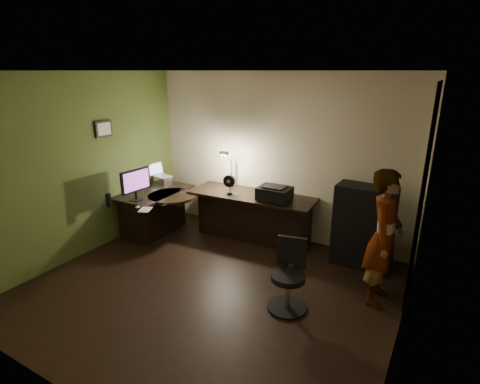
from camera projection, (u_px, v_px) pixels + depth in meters
The scene contains 27 objects.
floor at pixel (210, 289), 4.87m from camera, with size 4.50×4.00×0.01m, color black.
ceiling at pixel (203, 70), 4.03m from camera, with size 4.50×4.00×0.01m, color silver.
wall_back at pixel (277, 157), 6.10m from camera, with size 4.50×0.01×2.70m, color #C3B38D.
wall_front at pixel (54, 260), 2.80m from camera, with size 4.50×0.01×2.70m, color #C3B38D.
wall_left at pixel (81, 167), 5.52m from camera, with size 0.01×4.00×2.70m, color #C3B38D.
wall_right at pixel (412, 228), 3.38m from camera, with size 0.01×4.00×2.70m, color #C3B38D.
green_wall_overlay at pixel (82, 167), 5.51m from camera, with size 0.00×4.00×2.70m, color #4C5F25.
arched_doorway at pixel (422, 197), 4.35m from camera, with size 0.01×0.90×2.60m, color black.
french_door at pixel (397, 285), 3.03m from camera, with size 0.02×0.92×2.10m, color white.
framed_picture at pixel (103, 129), 5.72m from camera, with size 0.04×0.30×0.25m, color black.
desk_left at pixel (155, 212), 6.47m from camera, with size 0.80×1.29×0.75m, color black.
desk_right at pixel (252, 217), 6.21m from camera, with size 2.07×0.73×0.78m, color black.
cabinet at pixel (363, 227), 5.29m from camera, with size 0.80×0.40×1.19m, color black.
laptop_stand at pixel (163, 180), 6.84m from camera, with size 0.26×0.22×0.11m, color silver.
laptop at pixel (162, 170), 6.79m from camera, with size 0.34×0.31×0.23m, color silver.
monitor at pixel (135, 189), 5.88m from camera, with size 0.11×0.55×0.37m, color black.
mouse at pixel (138, 207), 5.58m from camera, with size 0.06×0.08×0.03m, color silver.
phone at pixel (183, 190), 6.43m from camera, with size 0.07×0.14×0.01m, color black.
pen at pixel (164, 205), 5.70m from camera, with size 0.01×0.14×0.01m, color black.
speaker at pixel (109, 200), 5.62m from camera, with size 0.08×0.08×0.20m, color black.
notepad at pixel (145, 210), 5.51m from camera, with size 0.16×0.22×0.01m, color silver.
desk_fan at pixel (230, 184), 6.07m from camera, with size 0.20×0.11×0.31m, color black.
headphones at pixel (280, 200), 5.64m from camera, with size 0.19×0.08×0.09m, color #2F3D9C.
printer at pixel (275, 193), 5.78m from camera, with size 0.49×0.38×0.22m, color black.
desk_lamp at pixel (232, 167), 6.38m from camera, with size 0.17×0.31×0.69m, color black.
office_chair at pixel (288, 277), 4.33m from camera, with size 0.47×0.47×0.85m, color black.
person at pixel (384, 238), 4.39m from camera, with size 0.59×0.40×1.66m, color #D8A88C.
Camera 1 is at (2.46, -3.48, 2.70)m, focal length 28.00 mm.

